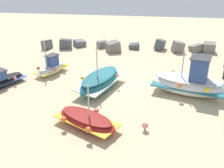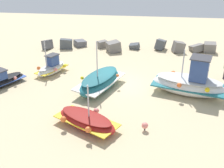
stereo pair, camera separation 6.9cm
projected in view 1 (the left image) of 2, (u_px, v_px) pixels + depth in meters
The scene contains 8 objects.
ground_plane at pixel (118, 84), 20.45m from camera, with size 55.32×55.32×0.00m, color #C6B289.
fishing_boat_0 at pixel (100, 81), 19.48m from camera, with size 3.42×5.16×3.81m.
fishing_boat_2 at pixel (2, 80), 20.05m from camera, with size 2.70×3.65×1.34m.
fishing_boat_3 at pixel (87, 120), 15.07m from camera, with size 4.16×3.19×2.72m.
fishing_boat_4 at pixel (190, 83), 18.69m from camera, with size 5.51×3.44×3.25m.
fishing_boat_5 at pixel (52, 68), 22.23m from camera, with size 2.26×3.27×2.91m.
breakwater_rocks at pixel (135, 46), 28.05m from camera, with size 18.20×3.21×1.40m.
mooring_buoy_0 at pixel (145, 125), 14.79m from camera, with size 0.37×0.37×0.53m.
Camera 1 is at (1.96, -18.41, 8.69)m, focal length 42.72 mm.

